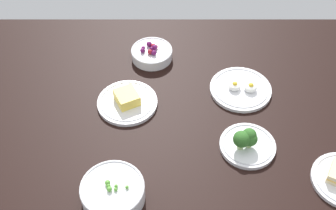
{
  "coord_description": "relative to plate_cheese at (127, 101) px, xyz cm",
  "views": [
    {
      "loc": [
        0.33,
        -95.17,
        110.5
      ],
      "look_at": [
        0.0,
        0.0,
        6.0
      ],
      "focal_mm": 46.12,
      "sensor_mm": 36.0,
      "label": 1
    }
  ],
  "objects": [
    {
      "name": "plate_cheese",
      "position": [
        0.0,
        0.0,
        0.0
      ],
      "size": [
        20.05,
        20.05,
        5.11
      ],
      "color": "silver",
      "rests_on": "dining_table"
    },
    {
      "name": "bowl_peas",
      "position": [
        -1.59,
        -35.45,
        1.65
      ],
      "size": [
        17.78,
        17.78,
        6.81
      ],
      "color": "silver",
      "rests_on": "dining_table"
    },
    {
      "name": "dining_table",
      "position": [
        13.56,
        -2.3,
        -3.35
      ],
      "size": [
        140.7,
        98.31,
        4.0
      ],
      "primitive_type": "cube",
      "color": "black",
      "rests_on": "ground"
    },
    {
      "name": "bowl_berries",
      "position": [
        7.6,
        23.32,
        0.87
      ],
      "size": [
        15.17,
        15.17,
        5.57
      ],
      "color": "silver",
      "rests_on": "dining_table"
    },
    {
      "name": "plate_eggs",
      "position": [
        38.59,
        6.26,
        -0.37
      ],
      "size": [
        21.12,
        21.12,
        4.42
      ],
      "color": "silver",
      "rests_on": "dining_table"
    },
    {
      "name": "plate_broccoli",
      "position": [
        37.46,
        -18.21,
        1.19
      ],
      "size": [
        17.19,
        17.19,
        8.08
      ],
      "color": "silver",
      "rests_on": "dining_table"
    }
  ]
}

